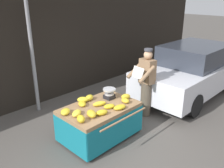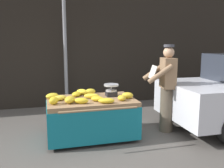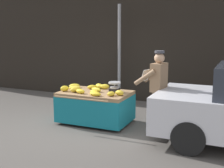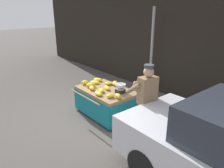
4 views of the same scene
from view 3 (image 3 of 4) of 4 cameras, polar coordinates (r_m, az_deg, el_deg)
ground_plane at (r=6.79m, az=-6.79°, el=-8.28°), size 60.00×60.00×0.00m
back_wall at (r=9.32m, az=2.94°, el=8.28°), size 16.00×0.24×3.65m
street_pole at (r=8.92m, az=1.36°, el=5.57°), size 0.09×0.09×2.84m
banana_cart at (r=7.05m, az=-3.11°, el=-3.08°), size 1.60×1.23×0.73m
weighing_scale at (r=6.93m, az=0.49°, el=-0.57°), size 0.28×0.28×0.23m
banana_bunch_0 at (r=6.78m, az=-3.35°, el=-1.46°), size 0.27×0.22×0.09m
banana_bunch_1 at (r=7.34m, az=-3.77°, el=-0.54°), size 0.25×0.28×0.09m
banana_bunch_2 at (r=6.60m, az=1.40°, el=-1.65°), size 0.25×0.21×0.12m
banana_bunch_3 at (r=7.29m, az=-6.99°, el=-0.68°), size 0.32×0.28×0.09m
banana_bunch_4 at (r=7.31m, az=-1.39°, el=-0.47°), size 0.26×0.21×0.12m
banana_bunch_5 at (r=6.84m, az=-5.92°, el=-1.35°), size 0.27×0.20×0.10m
banana_bunch_6 at (r=6.55m, az=-0.19°, el=-1.83°), size 0.18×0.23×0.10m
banana_bunch_7 at (r=7.00m, az=-2.94°, el=-1.04°), size 0.31×0.22×0.10m
banana_bunch_8 at (r=6.57m, az=-3.13°, el=-1.83°), size 0.31×0.22×0.09m
banana_bunch_9 at (r=7.12m, az=-8.81°, el=-0.83°), size 0.22×0.25×0.13m
banana_bunch_10 at (r=7.40m, az=-2.44°, el=-0.36°), size 0.28×0.28×0.11m
banana_bunch_11 at (r=7.00m, az=-6.86°, el=-1.01°), size 0.25×0.31×0.12m
banana_bunch_12 at (r=7.52m, az=-7.02°, el=-0.32°), size 0.31×0.30×0.10m
vendor_person at (r=6.39m, az=8.52°, el=-1.38°), size 0.64×0.59×1.71m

